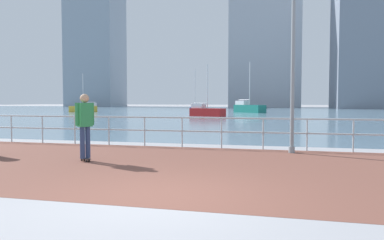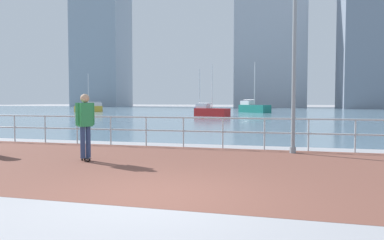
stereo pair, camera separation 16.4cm
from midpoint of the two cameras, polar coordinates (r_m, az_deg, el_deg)
The scene contains 13 objects.
ground at distance 45.86m, azimuth 10.95°, elevation 0.91°, with size 220.00×220.00×0.00m, color #9E9EA3.
brick_paving at distance 9.11m, azimuth 0.59°, elevation -7.25°, with size 28.00×7.21×0.01m, color brown.
harbor_water at distance 57.40m, azimuth 11.46°, elevation 1.32°, with size 180.00×88.00×0.00m, color slate.
waterfront_railing at distance 12.54m, azimuth 4.26°, elevation -1.07°, with size 25.25×0.06×1.07m.
lamppost at distance 11.77m, azimuth 15.76°, elevation 10.40°, with size 0.74×0.56×5.72m.
skateboarder at distance 10.19m, azimuth -16.81°, elevation -0.12°, with size 0.40×0.52×1.81m.
sailboat_white at distance 45.55m, azimuth 0.35°, elevation 1.62°, with size 2.18×4.15×5.58m.
sailboat_red at distance 38.86m, azimuth 2.12°, elevation 1.37°, with size 4.06×2.68×5.48m.
sailboat_teal at distance 51.62m, azimuth 8.72°, elevation 1.90°, with size 4.71×4.48×6.98m.
sailboat_gray at distance 56.20m, azimuth -16.53°, elevation 1.77°, with size 4.13×3.01×5.64m.
tower_steel at distance 96.79m, azimuth 11.32°, elevation 11.13°, with size 17.25×12.60×32.48m.
tower_slate at distance 88.61m, azimuth 24.86°, elevation 14.41°, with size 10.81×13.92×40.80m.
tower_concrete at distance 112.88m, azimuth -14.84°, elevation 10.67°, with size 14.65×11.41×35.45m.
Camera 1 is at (1.91, -5.81, 1.62)m, focal length 34.21 mm.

